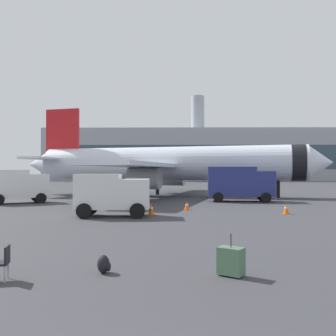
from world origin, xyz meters
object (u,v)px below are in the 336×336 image
rolling_suitcase (231,261)px  gate_chair (1,261)px  safety_cone_far (151,209)px  safety_cone_mid (187,206)px  fuel_truck (240,182)px  airplane_at_gate (166,164)px  safety_cone_near (34,196)px  cargo_van (112,193)px  safety_cone_outer (286,209)px  traveller_backpack (104,264)px  service_truck (18,185)px

rolling_suitcase → gate_chair: bearing=-174.9°
safety_cone_far → rolling_suitcase: bearing=-78.3°
safety_cone_mid → fuel_truck: bearing=56.1°
airplane_at_gate → safety_cone_near: 14.50m
cargo_van → gate_chair: (-0.53, -13.30, -0.95)m
safety_cone_mid → safety_cone_near: bearing=144.9°
airplane_at_gate → safety_cone_mid: airplane_at_gate is taller
airplane_at_gate → safety_cone_far: bearing=-91.9°
airplane_at_gate → gate_chair: 33.26m
safety_cone_mid → gate_chair: gate_chair is taller
cargo_van → safety_cone_mid: cargo_van is taller
airplane_at_gate → safety_cone_outer: 20.06m
cargo_van → safety_cone_outer: cargo_van is taller
safety_cone_outer → traveller_backpack: bearing=-123.0°
fuel_truck → rolling_suitcase: bearing=-100.8°
safety_cone_near → fuel_truck: bearing=-7.8°
cargo_van → safety_cone_outer: (11.04, 1.56, -1.11)m
service_truck → safety_cone_outer: 22.37m
service_truck → safety_cone_outer: bearing=-21.1°
fuel_truck → safety_cone_outer: size_ratio=8.95×
airplane_at_gate → service_truck: (-12.78, -10.04, -2.05)m
fuel_truck → safety_cone_near: (-20.11, 2.76, -1.42)m
safety_cone_near → safety_cone_outer: safety_cone_near is taller
airplane_at_gate → fuel_truck: 10.62m
airplane_at_gate → cargo_van: airplane_at_gate is taller
fuel_truck → safety_cone_near: size_ratio=8.68×
cargo_van → rolling_suitcase: cargo_van is taller
safety_cone_far → gate_chair: gate_chair is taller
safety_cone_mid → gate_chair: (-5.24, -17.40, 0.20)m
safety_cone_far → safety_cone_mid: bearing=52.0°
safety_cone_mid → traveller_backpack: size_ratio=1.28×
safety_cone_far → safety_cone_outer: 8.71m
airplane_at_gate → safety_cone_mid: size_ratio=57.61×
service_truck → safety_cone_far: bearing=-35.1°
service_truck → rolling_suitcase: service_truck is taller
service_truck → rolling_suitcase: (15.02, -22.38, -1.22)m
safety_cone_mid → safety_cone_outer: size_ratio=0.89×
airplane_at_gate → safety_cone_outer: (8.07, -18.07, -3.32)m
fuel_truck → safety_cone_outer: fuel_truck is taller
airplane_at_gate → fuel_truck: airplane_at_gate is taller
service_truck → cargo_van: bearing=-44.3°
safety_cone_near → rolling_suitcase: rolling_suitcase is taller
fuel_truck → gate_chair: size_ratio=7.17×
safety_cone_far → traveller_backpack: (-0.46, -13.60, -0.12)m
service_truck → fuel_truck: (19.71, 2.22, 0.16)m
safety_cone_near → rolling_suitcase: size_ratio=0.65×
fuel_truck → safety_cone_mid: size_ratio=10.04×
safety_cone_outer → traveller_backpack: 16.83m
airplane_at_gate → traveller_backpack: bearing=-92.0°
service_truck → cargo_van: size_ratio=1.17×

